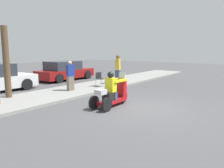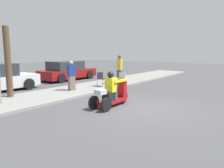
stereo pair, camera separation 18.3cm
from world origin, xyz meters
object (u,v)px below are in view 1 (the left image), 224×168
(parked_car_lot_center, at_px, (65,71))
(spectator_by_tree, at_px, (118,70))
(folding_chair_curbside, at_px, (100,78))
(motorcycle_trike, at_px, (112,94))
(spectator_with_child, at_px, (70,76))
(tree_trunk, at_px, (6,62))

(parked_car_lot_center, bearing_deg, spectator_by_tree, -87.41)
(folding_chair_curbside, bearing_deg, spectator_by_tree, -10.66)
(motorcycle_trike, bearing_deg, spectator_by_tree, 32.44)
(motorcycle_trike, distance_m, parked_car_lot_center, 8.54)
(spectator_with_child, xyz_separation_m, tree_trunk, (-2.82, 1.04, 0.83))
(spectator_with_child, height_order, folding_chair_curbside, spectator_with_child)
(folding_chair_curbside, height_order, tree_trunk, tree_trunk)
(spectator_by_tree, distance_m, folding_chair_curbside, 1.51)
(spectator_by_tree, bearing_deg, folding_chair_curbside, 169.34)
(tree_trunk, bearing_deg, folding_chair_curbside, -16.84)
(spectator_with_child, relative_size, tree_trunk, 0.49)
(spectator_by_tree, relative_size, tree_trunk, 0.57)
(motorcycle_trike, xyz_separation_m, spectator_by_tree, (4.35, 2.76, 0.48))
(spectator_by_tree, height_order, spectator_with_child, spectator_by_tree)
(motorcycle_trike, bearing_deg, folding_chair_curbside, 46.21)
(spectator_by_tree, bearing_deg, tree_trunk, 164.56)
(motorcycle_trike, xyz_separation_m, parked_car_lot_center, (4.13, 7.47, 0.16))
(motorcycle_trike, distance_m, folding_chair_curbside, 4.20)
(parked_car_lot_center, xyz_separation_m, tree_trunk, (-6.00, -2.99, 1.04))
(parked_car_lot_center, relative_size, tree_trunk, 1.36)
(motorcycle_trike, bearing_deg, spectator_with_child, 74.53)
(parked_car_lot_center, bearing_deg, tree_trunk, -153.50)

